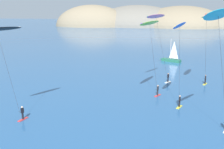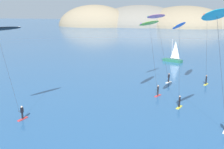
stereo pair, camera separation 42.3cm
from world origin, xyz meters
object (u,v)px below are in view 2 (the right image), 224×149
Objects in this scene: kitesurfer_pink at (158,23)px; kitesurfer_green at (207,22)px; sailboat_near at (172,59)px; kitesurfer_cyan at (218,24)px; kitesurfer_lime at (150,29)px; kitesurfer_blue at (179,33)px.

kitesurfer_pink is 7.42m from kitesurfer_green.
sailboat_near is 0.43× the size of kitesurfer_cyan.
sailboat_near is 0.49× the size of kitesurfer_lime.
sailboat_near is 37.13m from kitesurfer_blue.
sailboat_near is 0.47× the size of kitesurfer_green.
kitesurfer_lime reaches higher than sailboat_near.
kitesurfer_blue is 11.49m from kitesurfer_pink.
kitesurfer_lime is 1.00× the size of kitesurfer_blue.
kitesurfer_pink is (-3.40, 10.95, 0.62)m from kitesurfer_blue.
kitesurfer_lime is (-2.29, -32.78, 9.79)m from sailboat_near.
kitesurfer_pink is at bearing 87.37° from kitesurfer_lime.
kitesurfer_cyan is 20.41m from kitesurfer_pink.
kitesurfer_pink is 1.00× the size of kitesurfer_green.
kitesurfer_blue is (3.76, -3.07, -0.23)m from kitesurfer_lime.
kitesurfer_cyan reaches higher than sailboat_near.
kitesurfer_green reaches higher than kitesurfer_lime.
kitesurfer_cyan reaches higher than kitesurfer_lime.
kitesurfer_lime is 10.89m from kitesurfer_green.
kitesurfer_cyan is 1.14× the size of kitesurfer_blue.
kitesurfer_green is at bearing -2.16° from kitesurfer_pink.
kitesurfer_blue reaches higher than kitesurfer_lime.
kitesurfer_pink reaches higher than kitesurfer_blue.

